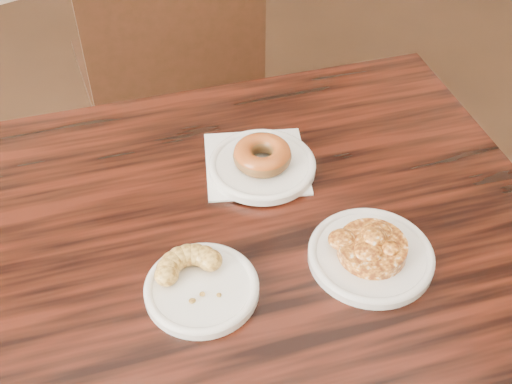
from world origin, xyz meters
TOP-DOWN VIEW (x-y plane):
  - cafe_table at (0.10, 0.06)m, footprint 1.02×1.02m
  - chair_far at (0.35, 0.97)m, footprint 0.57×0.57m
  - napkin at (0.15, 0.23)m, footprint 0.22×0.22m
  - plate_donut at (0.15, 0.21)m, footprint 0.17×0.17m
  - plate_cruller at (-0.05, 0.06)m, footprint 0.15×0.15m
  - plate_fritter at (0.18, -0.03)m, footprint 0.17×0.17m
  - glazed_donut at (0.15, 0.21)m, footprint 0.09×0.09m
  - apple_fritter at (0.18, -0.03)m, footprint 0.14×0.14m
  - cruller_fragment at (-0.05, 0.06)m, footprint 0.11×0.11m

SIDE VIEW (x-z plane):
  - cafe_table at x=0.10m, z-range 0.00..0.75m
  - chair_far at x=0.35m, z-range 0.00..0.90m
  - napkin at x=0.15m, z-range 0.75..0.75m
  - plate_cruller at x=-0.05m, z-range 0.75..0.76m
  - plate_fritter at x=0.18m, z-range 0.75..0.76m
  - plate_donut at x=0.15m, z-range 0.75..0.77m
  - cruller_fragment at x=-0.05m, z-range 0.76..0.79m
  - apple_fritter at x=0.18m, z-range 0.76..0.79m
  - glazed_donut at x=0.15m, z-range 0.77..0.80m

